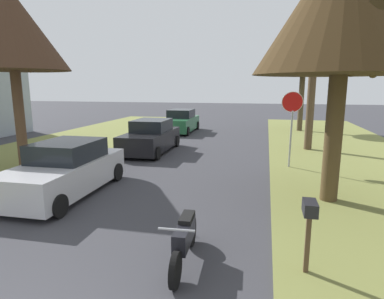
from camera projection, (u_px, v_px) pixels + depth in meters
The scene contains 10 objects.
stop_sign_far at pixel (292, 113), 12.49m from camera, with size 0.81×0.48×2.95m.
street_tree_right_mid_a at pixel (345, 2), 8.17m from camera, with size 4.49×4.49×7.06m.
street_tree_right_mid_b at pixel (316, 27), 15.38m from camera, with size 2.82×2.82×7.35m.
street_tree_right_far at pixel (304, 53), 22.38m from camera, with size 3.25×3.25×6.99m.
street_tree_left_mid_a at pixel (11, 29), 12.03m from camera, with size 4.09×4.09×6.78m.
parked_sedan_silver at pixel (66, 170), 9.71m from camera, with size 1.97×4.42×1.57m.
parked_sedan_black at pixel (151, 137), 15.97m from camera, with size 1.97×4.42×1.57m.
parked_sedan_green at pixel (181, 122), 22.89m from camera, with size 1.97×4.42×1.57m.
parked_motorcycle at pixel (185, 239), 5.88m from camera, with size 0.60×2.05×0.97m.
curbside_mailbox at pixel (309, 216), 5.43m from camera, with size 0.22×0.44×1.27m.
Camera 1 is at (3.36, -2.10, 3.20)m, focal length 30.45 mm.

